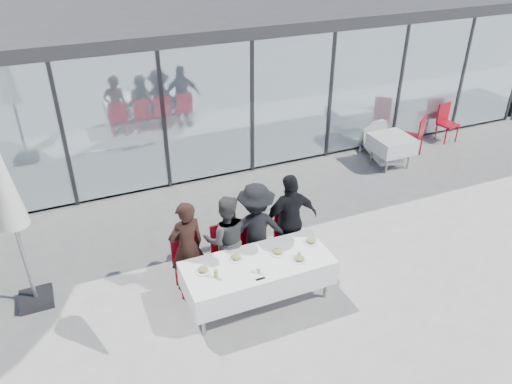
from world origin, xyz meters
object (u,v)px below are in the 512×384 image
diner_chair_b (226,249)px  diner_c (256,229)px  juice_bottle (216,274)px  lounger (380,146)px  diner_chair_a (187,259)px  spare_chair_b (416,134)px  diner_a (187,247)px  spare_table_right (391,144)px  diner_d (290,220)px  folded_eyeglasses (260,279)px  plate_a (203,270)px  diner_b (226,239)px  market_umbrella (5,191)px  dining_table (258,273)px  plate_d (311,241)px  diner_chair_d (288,234)px  plate_c (278,252)px  plate_extra (300,259)px  plate_b (236,258)px  spare_chair_a (446,120)px

diner_chair_b → diner_c: size_ratio=0.59×
juice_bottle → lounger: size_ratio=0.10×
diner_chair_a → spare_chair_b: (6.48, 2.55, 0.00)m
diner_a → spare_table_right: (5.57, 2.32, -0.25)m
diner_d → folded_eyeglasses: size_ratio=12.06×
diner_a → plate_a: bearing=85.4°
diner_b → juice_bottle: size_ratio=11.31×
juice_bottle → market_umbrella: 3.12m
spare_table_right → dining_table: bearing=-147.0°
plate_d → spare_chair_b: size_ratio=0.24×
diner_chair_a → diner_chair_b: 0.65m
diner_chair_d → lounger: size_ratio=0.68×
diner_d → plate_c: (-0.52, -0.62, -0.07)m
plate_extra → spare_table_right: (4.07, 3.23, -0.22)m
dining_table → diner_chair_b: bearing=108.1°
plate_extra → diner_b: bearing=132.7°
diner_c → folded_eyeglasses: diner_c is taller
diner_chair_a → diner_d: size_ratio=0.58×
plate_b → plate_d: same height
diner_chair_b → spare_chair_b: bearing=23.6°
plate_extra → diner_chair_b: bearing=131.4°
diner_chair_b → diner_a: bearing=-176.3°
diner_b → spare_chair_b: diner_b is taller
diner_chair_d → spare_chair_b: size_ratio=1.00×
diner_d → plate_d: 0.59m
market_umbrella → spare_chair_a: bearing=13.4°
plate_a → dining_table: bearing=-7.9°
plate_extra → spare_chair_a: size_ratio=0.24×
plate_extra → plate_b: bearing=155.2°
plate_a → spare_chair_b: spare_chair_b is taller
diner_a → diner_chair_d: size_ratio=1.65×
diner_d → diner_chair_b: bearing=-3.2°
plate_b → plate_d: (1.24, -0.07, 0.00)m
diner_c → diner_chair_d: diner_c is taller
diner_d → plate_b: size_ratio=7.16×
diner_c → spare_chair_b: size_ratio=1.69×
diner_c → juice_bottle: 1.25m
diner_chair_b → dining_table: bearing=-71.9°
spare_chair_a → plate_extra: bearing=-148.0°
diner_chair_a → diner_c: size_ratio=0.59×
spare_chair_a → spare_chair_b: 1.35m
diner_chair_a → spare_table_right: 6.01m
diner_a → folded_eyeglasses: (0.78, -1.08, -0.05)m
juice_bottle → diner_chair_b: bearing=61.9°
diner_a → lounger: diner_a is taller
diner_a → diner_chair_a: bearing=-101.7°
diner_chair_b → plate_a: size_ratio=4.13×
plate_b → juice_bottle: bearing=-145.3°
plate_c → folded_eyeglasses: bearing=-136.7°
spare_chair_a → market_umbrella: size_ratio=0.33×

